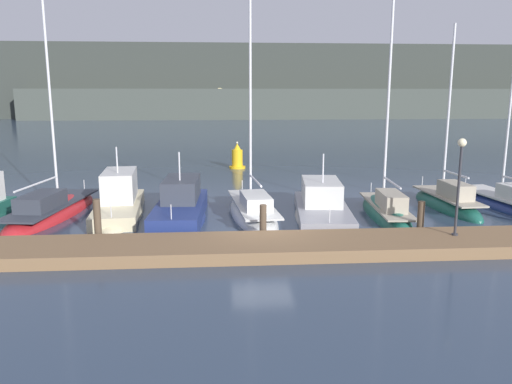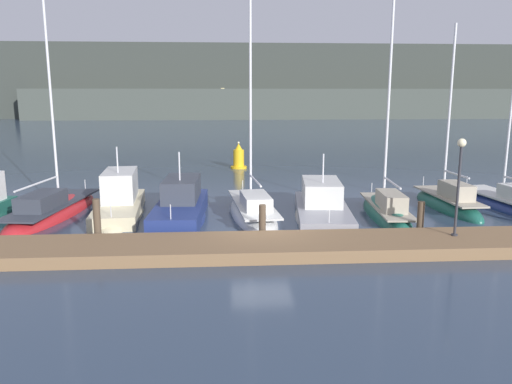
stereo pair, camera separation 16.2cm
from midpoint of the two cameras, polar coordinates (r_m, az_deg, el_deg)
The scene contains 16 objects.
ground_plane at distance 20.41m, azimuth 0.88°, elevation -5.19°, with size 400.00×400.00×0.00m, color #2D3D51.
dock at distance 18.46m, azimuth 1.40°, elevation -6.27°, with size 33.47×2.80×0.45m, color brown.
mooring_pile_1 at distance 20.37m, azimuth -17.49°, elevation -3.19°, with size 0.28×0.28×1.76m, color #4C3D2D.
mooring_pile_2 at distance 19.90m, azimuth 0.97°, elevation -3.48°, with size 0.28×0.28×1.43m, color #4C3D2D.
mooring_pile_3 at distance 21.42m, azimuth 18.48°, elevation -2.96°, with size 0.28×0.28×1.47m, color #4C3D2D.
sailboat_berth_2 at distance 25.83m, azimuth -22.07°, elevation -2.19°, with size 3.30×8.67×12.60m.
motorboat_berth_3 at distance 25.05m, azimuth -15.12°, elevation -1.66°, with size 2.80×7.31×3.86m.
motorboat_berth_4 at distance 23.36m, azimuth -8.41°, elevation -2.26°, with size 2.56×7.29×3.61m.
sailboat_berth_5 at distance 23.73m, azimuth -0.17°, elevation -2.45°, with size 2.64×7.89×11.78m.
motorboat_berth_6 at distance 23.89m, azimuth 7.75°, elevation -2.14°, with size 3.38×7.67×3.47m.
sailboat_berth_7 at distance 24.46m, azimuth 14.84°, elevation -2.46°, with size 2.16×7.19×10.94m.
sailboat_berth_8 at distance 27.19m, azimuth 21.24°, elevation -1.45°, with size 1.83×6.46×9.83m.
sailboat_berth_9 at distance 28.48m, azimuth 27.35°, elevation -1.40°, with size 3.11×8.59×10.64m.
channel_buoy at distance 38.75m, azimuth -1.87°, elevation 3.88°, with size 1.25×1.25×2.07m.
dock_lamppost at distance 20.01m, azimuth 22.46°, elevation 2.25°, with size 0.32×0.32×3.69m.
hillside_backdrop at distance 121.20m, azimuth -1.41°, elevation 12.20°, with size 240.00×23.00×16.59m.
Camera 2 is at (-1.56, -19.51, 5.80)m, focal length 35.00 mm.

